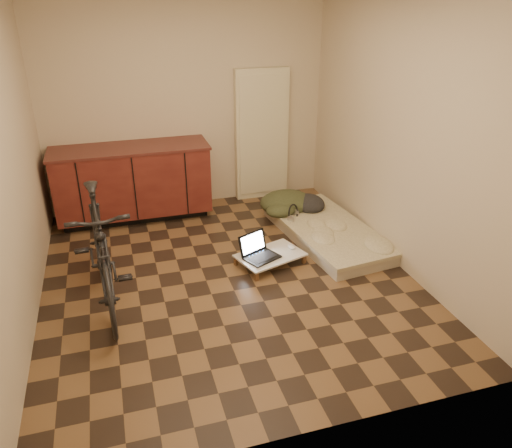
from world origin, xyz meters
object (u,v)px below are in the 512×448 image
object	(u,v)px
bicycle	(100,245)
lap_desk	(270,256)
laptop	(259,252)
futon	(328,232)

from	to	relation	value
bicycle	lap_desk	size ratio (longest dim) A/B	2.33
bicycle	laptop	bearing A→B (deg)	3.78
futon	bicycle	bearing A→B (deg)	-173.33
futon	laptop	bearing A→B (deg)	-164.47
futon	laptop	world-z (taller)	laptop
bicycle	laptop	xyz separation A→B (m)	(1.50, 0.20, -0.42)
laptop	lap_desk	bearing A→B (deg)	-22.56
bicycle	lap_desk	bearing A→B (deg)	3.39
lap_desk	laptop	distance (m)	0.14
bicycle	futon	distance (m)	2.56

